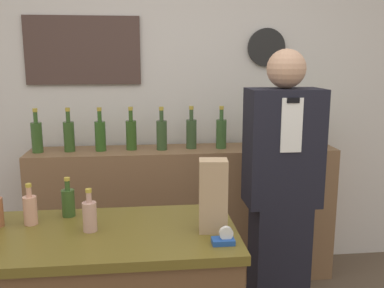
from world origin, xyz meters
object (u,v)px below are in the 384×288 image
at_px(paper_bag, 213,196).
at_px(tape_dispenser, 224,238).
at_px(shopkeeper, 281,194).
at_px(potted_plant, 309,121).

bearing_deg(paper_bag, tape_dispenser, -80.02).
distance_m(shopkeeper, potted_plant, 0.81).
bearing_deg(shopkeeper, paper_bag, -128.69).
distance_m(potted_plant, tape_dispenser, 1.68).
relative_size(potted_plant, tape_dispenser, 3.91).
distance_m(shopkeeper, paper_bag, 0.85).
relative_size(potted_plant, paper_bag, 1.12).
bearing_deg(shopkeeper, tape_dispenser, -122.16).
xyz_separation_m(shopkeeper, tape_dispenser, (-0.49, -0.78, 0.08)).
bearing_deg(paper_bag, shopkeeper, 51.31).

